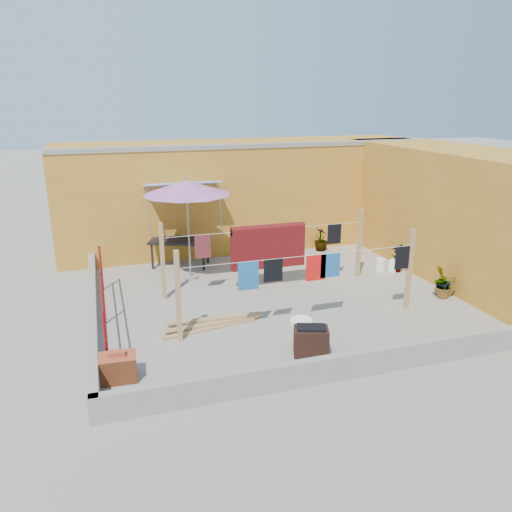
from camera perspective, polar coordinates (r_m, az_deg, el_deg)
name	(u,v)px	position (r m, az deg, el deg)	size (l,w,h in m)	color
ground	(278,298)	(11.62, 2.50, -4.86)	(80.00, 80.00, 0.00)	#9E998E
wall_back	(242,193)	(15.62, -1.63, 7.16)	(11.00, 3.27, 3.21)	#C2832A
wall_right	(472,216)	(13.76, 23.46, 4.24)	(2.40, 9.00, 3.20)	#C2832A
parapet_front	(352,365)	(8.59, 10.91, -12.12)	(8.30, 0.16, 0.44)	gray
parapet_left	(93,311)	(10.92, -18.15, -6.03)	(0.16, 7.30, 0.44)	gray
red_railing	(102,291)	(10.55, -17.15, -3.84)	(0.05, 4.20, 1.10)	maroon
clothesline_rig	(271,250)	(11.80, 1.77, 0.68)	(5.09, 2.35, 1.80)	tan
patio_umbrella	(187,188)	(12.38, -7.91, 7.69)	(2.75, 2.75, 2.61)	gray
outdoor_table	(180,242)	(13.78, -8.69, 1.57)	(1.79, 1.35, 0.75)	black
brick_stack	(118,367)	(8.67, -15.51, -12.16)	(0.62, 0.47, 0.52)	#B55229
lumber_pile	(213,323)	(10.27, -4.97, -7.67)	(2.12, 0.60, 0.13)	tan
brazier	(311,341)	(9.14, 6.30, -9.61)	(0.72, 0.59, 0.55)	black
white_basin	(301,321)	(10.40, 5.18, -7.43)	(0.49, 0.49, 0.09)	white
water_jug_a	(380,265)	(13.79, 14.02, -0.96)	(0.25, 0.25, 0.39)	white
water_jug_b	(392,266)	(13.82, 15.32, -1.09)	(0.23, 0.23, 0.36)	white
green_hose	(317,260)	(14.33, 7.01, -0.43)	(0.46, 0.46, 0.07)	#197219
plant_back_a	(282,242)	(14.53, 3.01, 1.59)	(0.78, 0.68, 0.87)	#26611B
plant_back_b	(321,239)	(15.24, 7.44, 1.92)	(0.40, 0.40, 0.71)	#26611B
plant_right_a	(399,257)	(13.75, 16.02, -0.14)	(0.43, 0.29, 0.81)	#26611B
plant_right_b	(443,281)	(12.38, 20.57, -2.65)	(0.43, 0.34, 0.78)	#26611B
plant_right_c	(445,286)	(12.35, 20.76, -3.20)	(0.53, 0.46, 0.58)	#26611B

